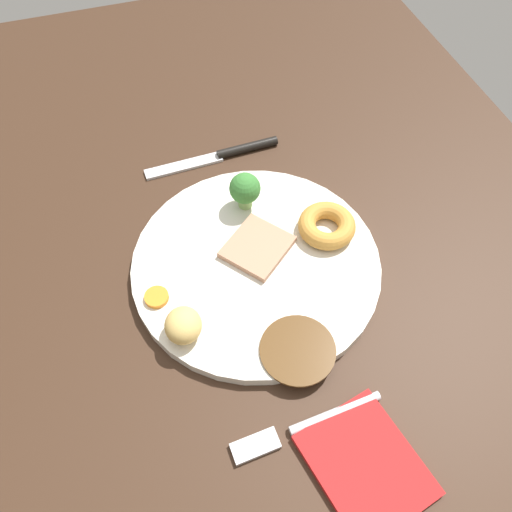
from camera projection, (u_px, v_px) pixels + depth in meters
dining_table at (257, 264)px, 61.02cm from camera, size 120.00×84.00×3.60cm
dinner_plate at (256, 264)px, 58.01cm from camera, size 28.30×28.30×1.40cm
gravy_pool at (297, 350)px, 51.08cm from camera, size 7.79×7.79×0.30cm
meat_slice_main at (257, 250)px, 57.84cm from camera, size 9.36×9.45×0.80cm
yorkshire_pudding at (325, 222)px, 59.27cm from camera, size 6.74×6.74×2.08cm
roast_potato_left at (183, 325)px, 51.08cm from camera, size 4.86×4.62×3.15cm
carrot_coin_front at (157, 297)px, 54.43cm from camera, size 2.62×2.62×0.57cm
broccoli_floret at (245, 189)px, 59.84cm from camera, size 3.75×3.75×4.87cm
fork at (303, 426)px, 47.93cm from camera, size 2.42×15.31×0.90cm
knife at (224, 154)px, 68.49cm from camera, size 2.09×18.54×1.20cm
folded_napkin at (366, 465)px, 45.95cm from camera, size 12.73×11.23×0.80cm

